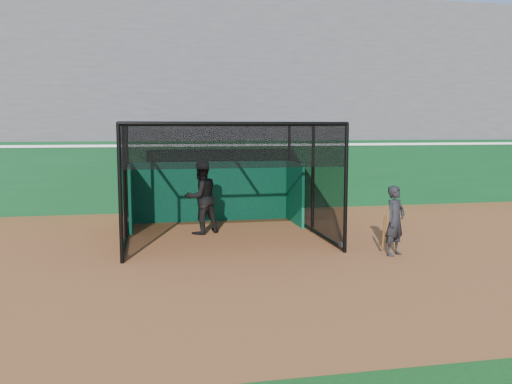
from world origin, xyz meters
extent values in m
plane|color=#96552B|center=(0.00, 0.00, 0.00)|extent=(120.00, 120.00, 0.00)
cube|color=#0A3B19|center=(0.00, 8.50, 1.25)|extent=(50.00, 0.45, 2.50)
cube|color=white|center=(0.00, 8.50, 2.35)|extent=(50.00, 0.50, 0.08)
cube|color=#4C4C4F|center=(0.00, 12.38, 3.88)|extent=(50.00, 7.85, 7.75)
cube|color=#4C4C4F|center=(0.00, 15.80, 8.35)|extent=(50.00, 0.30, 1.20)
cube|color=#074E33|center=(0.49, 6.17, 0.95)|extent=(5.06, 0.10, 1.90)
cylinder|color=black|center=(-2.10, 1.31, 0.11)|extent=(0.08, 0.22, 0.22)
cylinder|color=black|center=(3.08, 1.31, 0.11)|extent=(0.08, 0.22, 0.22)
cylinder|color=black|center=(-2.10, 6.09, 0.11)|extent=(0.08, 0.22, 0.22)
cylinder|color=black|center=(3.08, 6.09, 0.11)|extent=(0.08, 0.22, 0.22)
imported|color=black|center=(-0.04, 4.12, 1.03)|extent=(1.25, 1.17, 2.06)
imported|color=black|center=(4.11, 0.61, 0.82)|extent=(0.71, 0.64, 1.63)
cylinder|color=#593819|center=(3.86, 0.66, 0.55)|extent=(0.14, 0.34, 0.86)
camera|label=1|loc=(-1.53, -10.89, 2.96)|focal=38.00mm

